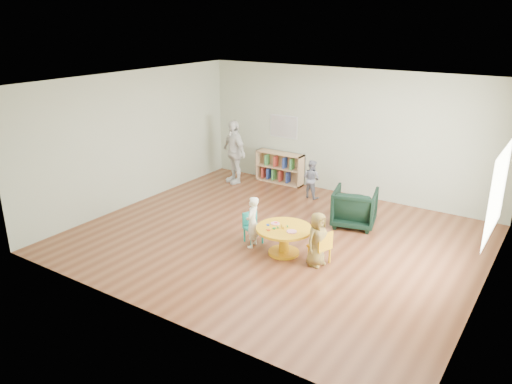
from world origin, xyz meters
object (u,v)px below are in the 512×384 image
child_right (317,239)px  child_left (252,222)px  toddler (311,179)px  activity_table (284,236)px  bookshelf (280,168)px  adult_caretaker (234,152)px  armchair (355,207)px  kid_chair_left (252,226)px  kid_chair_right (321,246)px

child_right → child_left: bearing=102.7°
toddler → activity_table: bearing=117.3°
bookshelf → adult_caretaker: 1.18m
toddler → bookshelf: bearing=-17.1°
armchair → adult_caretaker: 3.62m
kid_chair_left → adult_caretaker: (-2.25, 2.57, 0.47)m
bookshelf → armchair: 2.97m
activity_table → adult_caretaker: (-2.97, 2.67, 0.43)m
activity_table → toddler: (-0.91, 2.73, 0.10)m
kid_chair_left → child_left: child_left is taller
child_left → child_right: child_left is taller
bookshelf → adult_caretaker: size_ratio=0.79×
activity_table → adult_caretaker: adult_caretaker is taller
child_left → toddler: size_ratio=1.07×
kid_chair_right → bookshelf: bearing=60.2°
child_right → bookshelf: bearing=51.4°
activity_table → toddler: toddler is taller
toddler → adult_caretaker: size_ratio=0.57×
kid_chair_right → toddler: 3.14m
kid_chair_right → adult_caretaker: adult_caretaker is taller
armchair → kid_chair_right: bearing=81.4°
child_left → toddler: child_left is taller
child_right → adult_caretaker: adult_caretaker is taller
kid_chair_left → toddler: size_ratio=0.64×
child_right → toddler: child_right is taller
bookshelf → armchair: bookshelf is taller
activity_table → bookshelf: (-2.05, 3.29, 0.04)m
child_left → child_right: (1.25, 0.00, -0.01)m
adult_caretaker → kid_chair_left: bearing=-25.3°
child_left → adult_caretaker: bearing=-152.7°
adult_caretaker → kid_chair_right: bearing=-12.4°
child_left → activity_table: bearing=82.5°
kid_chair_right → toddler: toddler is taller
adult_caretaker → child_right: bearing=-13.6°
bookshelf → armchair: size_ratio=1.48×
child_left → child_right: bearing=76.6°
armchair → bookshelf: bearing=-44.4°
activity_table → bookshelf: bookshelf is taller
kid_chair_left → kid_chair_right: (1.40, -0.07, 0.01)m
kid_chair_left → toddler: toddler is taller
child_right → kid_chair_right: bearing=-8.3°
kid_chair_right → toddler: bearing=50.7°
kid_chair_left → adult_caretaker: bearing=-114.2°
toddler → adult_caretaker: (-2.06, -0.06, 0.33)m
activity_table → toddler: 2.88m
armchair → child_left: (-1.12, -1.86, 0.09)m
bookshelf → toddler: size_ratio=1.39×
bookshelf → armchair: bearing=-30.3°
kid_chair_left → armchair: size_ratio=0.68×
child_right → adult_caretaker: bearing=65.5°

